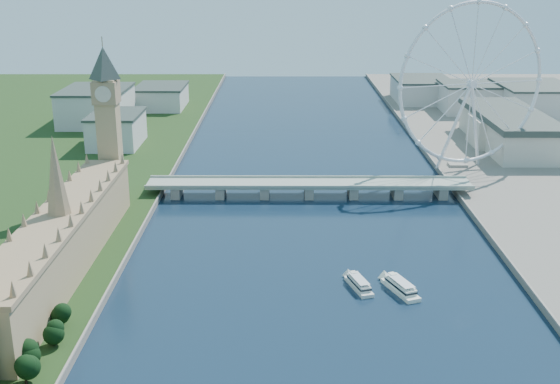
{
  "coord_description": "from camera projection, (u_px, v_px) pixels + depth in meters",
  "views": [
    {
      "loc": [
        -17.47,
        -155.72,
        149.55
      ],
      "look_at": [
        -19.22,
        210.0,
        31.68
      ],
      "focal_mm": 45.0,
      "sensor_mm": 36.0,
      "label": 1
    }
  ],
  "objects": [
    {
      "name": "london_eye",
      "position": [
        472.0,
        85.0,
        510.71
      ],
      "size": [
        113.6,
        39.12,
        124.3
      ],
      "color": "silver",
      "rests_on": "ground"
    },
    {
      "name": "county_hall",
      "position": [
        507.0,
        149.0,
        602.48
      ],
      "size": [
        54.0,
        144.0,
        35.0
      ],
      "primitive_type": null,
      "color": "beige",
      "rests_on": "ground"
    },
    {
      "name": "tour_boat_far",
      "position": [
        400.0,
        292.0,
        338.03
      ],
      "size": [
        17.75,
        30.06,
        6.48
      ],
      "primitive_type": null,
      "rotation": [
        0.0,
        0.0,
        0.38
      ],
      "color": "white",
      "rests_on": "ground"
    },
    {
      "name": "city_skyline",
      "position": [
        338.0,
        102.0,
        721.7
      ],
      "size": [
        505.0,
        280.0,
        32.0
      ],
      "color": "beige",
      "rests_on": "ground"
    },
    {
      "name": "tour_boat_near",
      "position": [
        359.0,
        288.0,
        341.76
      ],
      "size": [
        14.08,
        27.32,
        5.82
      ],
      "primitive_type": null,
      "rotation": [
        0.0,
        0.0,
        0.29
      ],
      "color": "silver",
      "rests_on": "ground"
    },
    {
      "name": "big_ben",
      "position": [
        107.0,
        105.0,
        438.77
      ],
      "size": [
        20.02,
        20.02,
        110.0
      ],
      "color": "tan",
      "rests_on": "ground"
    },
    {
      "name": "westminster_bridge",
      "position": [
        309.0,
        187.0,
        477.51
      ],
      "size": [
        220.0,
        22.0,
        9.5
      ],
      "color": "gray",
      "rests_on": "ground"
    },
    {
      "name": "parliament_range",
      "position": [
        63.0,
        241.0,
        350.73
      ],
      "size": [
        24.0,
        200.0,
        70.0
      ],
      "color": "tan",
      "rests_on": "ground"
    }
  ]
}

